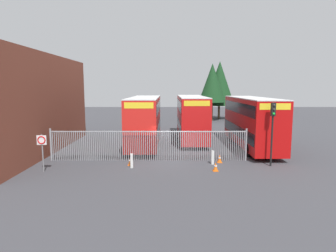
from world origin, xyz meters
name	(u,v)px	position (x,y,z in m)	size (l,w,h in m)	color
ground_plane	(168,140)	(0.00, 8.00, 0.00)	(100.00, 100.00, 0.00)	#3D3D42
depot_building_brick	(16,104)	(-12.34, 2.92, 3.96)	(6.25, 16.72, 7.92)	brown
palisade_fence	(148,145)	(-1.42, 0.00, 1.18)	(14.31, 0.14, 2.35)	gray
double_decker_bus_near_gate	(251,120)	(7.29, 4.47, 2.42)	(2.54, 10.81, 4.42)	#B70C0C
double_decker_bus_behind_fence_left	(145,119)	(-2.12, 5.67, 2.42)	(2.54, 10.81, 4.42)	red
double_decker_bus_behind_fence_right	(191,116)	(2.36, 8.39, 2.42)	(2.54, 10.81, 4.42)	red
bollard_near_left	(132,161)	(-2.42, -1.95, 0.47)	(0.20, 0.20, 0.95)	silver
bollard_center_front	(213,158)	(3.09, -1.05, 0.47)	(0.20, 0.20, 0.95)	silver
traffic_cone_by_gate	(130,161)	(-2.58, -1.34, 0.29)	(0.34, 0.34, 0.59)	orange
traffic_cone_mid_forecourt	(215,167)	(3.02, -2.70, 0.29)	(0.34, 0.34, 0.59)	orange
traffic_cone_near_kerb	(220,159)	(3.66, -0.61, 0.29)	(0.34, 0.34, 0.59)	orange
speed_limit_sign_post	(42,144)	(-7.85, -2.93, 1.78)	(0.60, 0.14, 2.40)	slate
traffic_light_kerbside	(273,122)	(6.95, -1.53, 2.99)	(0.28, 0.33, 4.30)	black
tree_tall_back	(212,83)	(6.97, 25.25, 5.99)	(4.23, 4.23, 9.03)	#4C3823
tree_short_side	(219,83)	(8.65, 28.24, 5.97)	(5.13, 5.13, 9.64)	#4C3823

